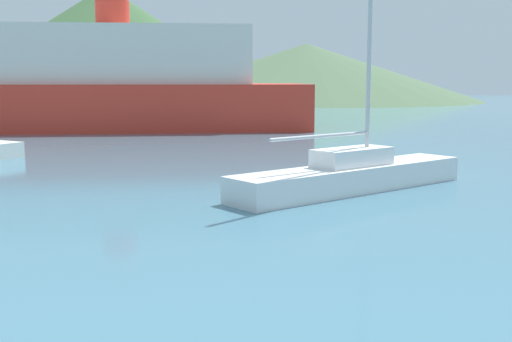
# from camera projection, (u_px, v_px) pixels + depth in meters

# --- Properties ---
(sailboat_middle) EXTENTS (7.33, 5.89, 11.66)m
(sailboat_middle) POSITION_uv_depth(u_px,v_px,m) (352.00, 172.00, 17.90)
(sailboat_middle) COLOR white
(sailboat_middle) RESTS_ON ground_plane
(ferry_distant) EXTENTS (24.14, 9.46, 7.83)m
(ferry_distant) POSITION_uv_depth(u_px,v_px,m) (115.00, 85.00, 39.93)
(ferry_distant) COLOR red
(ferry_distant) RESTS_ON ground_plane
(hill_west) EXTENTS (47.09, 47.09, 15.31)m
(hill_west) POSITION_uv_depth(u_px,v_px,m) (108.00, 44.00, 85.87)
(hill_west) COLOR #3D6038
(hill_west) RESTS_ON ground_plane
(hill_central) EXTENTS (49.12, 49.12, 8.06)m
(hill_central) POSITION_uv_depth(u_px,v_px,m) (306.00, 72.00, 91.64)
(hill_central) COLOR #4C6647
(hill_central) RESTS_ON ground_plane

